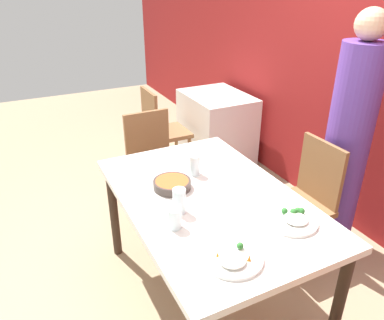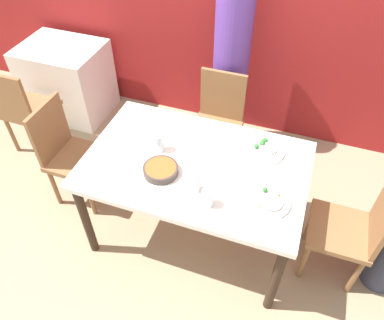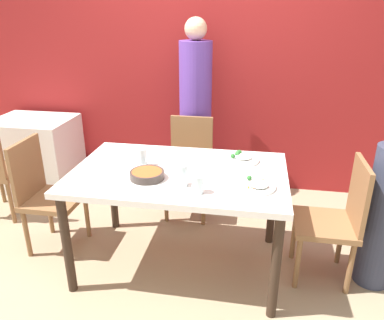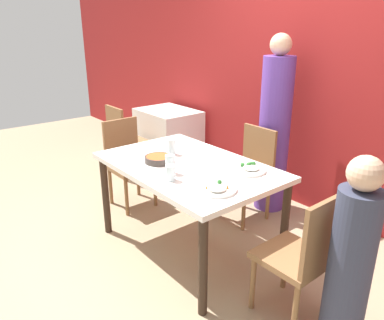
{
  "view_description": "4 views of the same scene",
  "coord_description": "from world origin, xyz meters",
  "px_view_note": "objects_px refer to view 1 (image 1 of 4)",
  "views": [
    {
      "loc": [
        1.55,
        -0.88,
        1.87
      ],
      "look_at": [
        -0.04,
        -0.09,
        0.98
      ],
      "focal_mm": 35.0,
      "sensor_mm": 36.0,
      "label": 1
    },
    {
      "loc": [
        0.54,
        -1.6,
        2.46
      ],
      "look_at": [
        -0.01,
        -0.05,
        0.82
      ],
      "focal_mm": 35.0,
      "sensor_mm": 36.0,
      "label": 2
    },
    {
      "loc": [
        0.48,
        -2.24,
        1.76
      ],
      "look_at": [
        0.08,
        0.05,
        0.82
      ],
      "focal_mm": 35.0,
      "sensor_mm": 36.0,
      "label": 3
    },
    {
      "loc": [
        2.12,
        -1.68,
        1.77
      ],
      "look_at": [
        -0.01,
        0.05,
        0.77
      ],
      "focal_mm": 35.0,
      "sensor_mm": 36.0,
      "label": 4
    }
  ],
  "objects_px": {
    "bowl_curry": "(172,184)",
    "glass_water_tall": "(175,218)",
    "chair_adult_spot": "(304,198)",
    "plate_rice_adult": "(293,219)",
    "person_adult": "(346,147)"
  },
  "relations": [
    {
      "from": "person_adult",
      "to": "glass_water_tall",
      "type": "xyz_separation_m",
      "value": [
        0.25,
        -1.41,
        0.01
      ]
    },
    {
      "from": "person_adult",
      "to": "plate_rice_adult",
      "type": "height_order",
      "value": "person_adult"
    },
    {
      "from": "person_adult",
      "to": "bowl_curry",
      "type": "relative_size",
      "value": 7.71
    },
    {
      "from": "chair_adult_spot",
      "to": "bowl_curry",
      "type": "height_order",
      "value": "chair_adult_spot"
    },
    {
      "from": "chair_adult_spot",
      "to": "bowl_curry",
      "type": "relative_size",
      "value": 3.97
    },
    {
      "from": "chair_adult_spot",
      "to": "glass_water_tall",
      "type": "relative_size",
      "value": 8.09
    },
    {
      "from": "glass_water_tall",
      "to": "bowl_curry",
      "type": "bearing_deg",
      "value": 158.27
    },
    {
      "from": "bowl_curry",
      "to": "glass_water_tall",
      "type": "distance_m",
      "value": 0.38
    },
    {
      "from": "glass_water_tall",
      "to": "chair_adult_spot",
      "type": "bearing_deg",
      "value": 102.9
    },
    {
      "from": "bowl_curry",
      "to": "glass_water_tall",
      "type": "bearing_deg",
      "value": -21.73
    },
    {
      "from": "chair_adult_spot",
      "to": "bowl_curry",
      "type": "distance_m",
      "value": 1.0
    },
    {
      "from": "chair_adult_spot",
      "to": "plate_rice_adult",
      "type": "xyz_separation_m",
      "value": [
        0.47,
        -0.54,
        0.3
      ]
    },
    {
      "from": "plate_rice_adult",
      "to": "bowl_curry",
      "type": "bearing_deg",
      "value": -144.56
    },
    {
      "from": "person_adult",
      "to": "bowl_curry",
      "type": "bearing_deg",
      "value": -94.52
    },
    {
      "from": "chair_adult_spot",
      "to": "person_adult",
      "type": "height_order",
      "value": "person_adult"
    }
  ]
}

